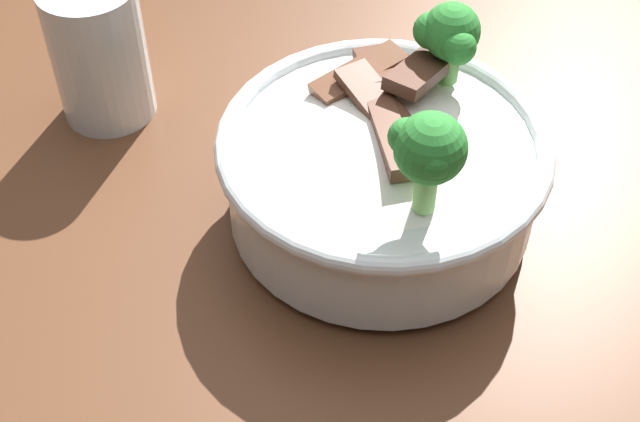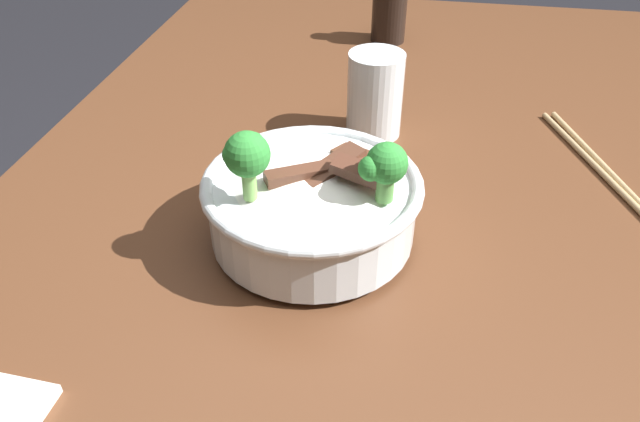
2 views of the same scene
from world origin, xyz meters
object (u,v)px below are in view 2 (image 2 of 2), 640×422
(drinking_glass, at_px, (375,99))
(soy_sauce_bottle, at_px, (389,11))
(rice_bowl, at_px, (313,200))
(chopsticks_pair, at_px, (596,163))

(drinking_glass, height_order, soy_sauce_bottle, soy_sauce_bottle)
(drinking_glass, relative_size, soy_sauce_bottle, 0.91)
(rice_bowl, distance_m, chopsticks_pair, 0.36)
(rice_bowl, relative_size, soy_sauce_bottle, 1.80)
(drinking_glass, distance_m, soy_sauce_bottle, 0.31)
(soy_sauce_bottle, bearing_deg, rice_bowl, 177.04)
(rice_bowl, distance_m, drinking_glass, 0.23)
(rice_bowl, relative_size, chopsticks_pair, 0.90)
(drinking_glass, bearing_deg, rice_bowl, 170.85)
(rice_bowl, distance_m, soy_sauce_bottle, 0.54)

